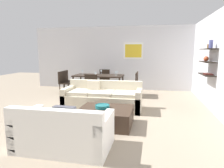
{
  "coord_description": "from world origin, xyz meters",
  "views": [
    {
      "loc": [
        1.38,
        -5.11,
        1.62
      ],
      "look_at": [
        0.3,
        0.2,
        0.75
      ],
      "focal_mm": 32.1,
      "sensor_mm": 36.0,
      "label": 1
    }
  ],
  "objects_px": {
    "dining_chair_head": "(104,78)",
    "wine_glass_left_far": "(82,71)",
    "coffee_table": "(106,117)",
    "dining_chair_left_near": "(64,81)",
    "wine_glass_right_far": "(117,72)",
    "dining_chair_foot": "(92,85)",
    "loveseat_white": "(64,132)",
    "dining_chair_right_near": "(133,83)",
    "decorative_bowl": "(102,106)",
    "wine_glass_head": "(101,71)",
    "dining_table": "(99,77)",
    "wine_glass_right_near": "(116,73)",
    "sofa_beige": "(103,99)",
    "dining_chair_right_far": "(134,82)",
    "dining_chair_left_far": "(68,80)",
    "wine_glass_foot": "(96,73)"
  },
  "relations": [
    {
      "from": "dining_chair_head",
      "to": "wine_glass_left_far",
      "type": "xyz_separation_m",
      "value": [
        -0.69,
        -0.75,
        0.37
      ]
    },
    {
      "from": "coffee_table",
      "to": "dining_chair_left_near",
      "type": "height_order",
      "value": "dining_chair_left_near"
    },
    {
      "from": "wine_glass_right_far",
      "to": "wine_glass_left_far",
      "type": "height_order",
      "value": "wine_glass_left_far"
    },
    {
      "from": "dining_chair_left_near",
      "to": "dining_chair_foot",
      "type": "relative_size",
      "value": 1.0
    },
    {
      "from": "wine_glass_left_far",
      "to": "coffee_table",
      "type": "bearing_deg",
      "value": -62.48
    },
    {
      "from": "loveseat_white",
      "to": "dining_chair_right_near",
      "type": "bearing_deg",
      "value": 79.56
    },
    {
      "from": "loveseat_white",
      "to": "coffee_table",
      "type": "height_order",
      "value": "loveseat_white"
    },
    {
      "from": "decorative_bowl",
      "to": "wine_glass_head",
      "type": "relative_size",
      "value": 1.98
    },
    {
      "from": "dining_chair_head",
      "to": "decorative_bowl",
      "type": "bearing_deg",
      "value": -76.82
    },
    {
      "from": "dining_table",
      "to": "wine_glass_head",
      "type": "height_order",
      "value": "wine_glass_head"
    },
    {
      "from": "dining_table",
      "to": "wine_glass_right_near",
      "type": "xyz_separation_m",
      "value": [
        0.69,
        -0.11,
        0.19
      ]
    },
    {
      "from": "sofa_beige",
      "to": "dining_chair_head",
      "type": "height_order",
      "value": "dining_chair_head"
    },
    {
      "from": "dining_chair_right_near",
      "to": "dining_chair_head",
      "type": "bearing_deg",
      "value": 141.29
    },
    {
      "from": "sofa_beige",
      "to": "coffee_table",
      "type": "distance_m",
      "value": 1.33
    },
    {
      "from": "coffee_table",
      "to": "dining_chair_right_far",
      "type": "distance_m",
      "value": 3.38
    },
    {
      "from": "sofa_beige",
      "to": "wine_glass_left_far",
      "type": "relative_size",
      "value": 12.52
    },
    {
      "from": "dining_table",
      "to": "dining_chair_foot",
      "type": "bearing_deg",
      "value": -90.0
    },
    {
      "from": "wine_glass_right_far",
      "to": "dining_chair_left_far",
      "type": "bearing_deg",
      "value": 177.37
    },
    {
      "from": "sofa_beige",
      "to": "dining_chair_head",
      "type": "distance_m",
      "value": 2.82
    },
    {
      "from": "loveseat_white",
      "to": "dining_chair_foot",
      "type": "relative_size",
      "value": 1.77
    },
    {
      "from": "dining_chair_left_near",
      "to": "wine_glass_right_far",
      "type": "bearing_deg",
      "value": 8.98
    },
    {
      "from": "decorative_bowl",
      "to": "dining_chair_right_far",
      "type": "distance_m",
      "value": 3.36
    },
    {
      "from": "sofa_beige",
      "to": "dining_chair_right_near",
      "type": "xyz_separation_m",
      "value": [
        0.71,
        1.67,
        0.21
      ]
    },
    {
      "from": "dining_chair_foot",
      "to": "wine_glass_head",
      "type": "xyz_separation_m",
      "value": [
        -0.0,
        1.26,
        0.36
      ]
    },
    {
      "from": "dining_table",
      "to": "wine_glass_right_far",
      "type": "distance_m",
      "value": 0.72
    },
    {
      "from": "dining_chair_right_near",
      "to": "decorative_bowl",
      "type": "bearing_deg",
      "value": -97.83
    },
    {
      "from": "dining_chair_foot",
      "to": "wine_glass_foot",
      "type": "relative_size",
      "value": 5.4
    },
    {
      "from": "dining_chair_right_near",
      "to": "sofa_beige",
      "type": "bearing_deg",
      "value": -113.0
    },
    {
      "from": "dining_chair_right_near",
      "to": "wine_glass_left_far",
      "type": "xyz_separation_m",
      "value": [
        -2.03,
        0.32,
        0.37
      ]
    },
    {
      "from": "dining_chair_left_near",
      "to": "dining_chair_right_far",
      "type": "bearing_deg",
      "value": 8.78
    },
    {
      "from": "decorative_bowl",
      "to": "dining_chair_foot",
      "type": "relative_size",
      "value": 0.37
    },
    {
      "from": "coffee_table",
      "to": "dining_chair_right_far",
      "type": "relative_size",
      "value": 1.33
    },
    {
      "from": "wine_glass_left_far",
      "to": "dining_table",
      "type": "bearing_deg",
      "value": -9.38
    },
    {
      "from": "decorative_bowl",
      "to": "dining_chair_head",
      "type": "xyz_separation_m",
      "value": [
        -0.94,
        4.0,
        0.08
      ]
    },
    {
      "from": "loveseat_white",
      "to": "decorative_bowl",
      "type": "relative_size",
      "value": 4.79
    },
    {
      "from": "dining_chair_right_far",
      "to": "dining_chair_left_far",
      "type": "distance_m",
      "value": 2.68
    },
    {
      "from": "sofa_beige",
      "to": "dining_chair_left_near",
      "type": "height_order",
      "value": "dining_chair_left_near"
    },
    {
      "from": "sofa_beige",
      "to": "wine_glass_right_far",
      "type": "distance_m",
      "value": 2.07
    },
    {
      "from": "decorative_bowl",
      "to": "dining_chair_left_far",
      "type": "relative_size",
      "value": 0.37
    },
    {
      "from": "dining_chair_head",
      "to": "sofa_beige",
      "type": "bearing_deg",
      "value": -77.12
    },
    {
      "from": "dining_chair_head",
      "to": "wine_glass_head",
      "type": "xyz_separation_m",
      "value": [
        -0.0,
        -0.47,
        0.36
      ]
    },
    {
      "from": "dining_chair_right_near",
      "to": "wine_glass_left_far",
      "type": "bearing_deg",
      "value": 171.02
    },
    {
      "from": "sofa_beige",
      "to": "dining_chair_right_far",
      "type": "height_order",
      "value": "dining_chair_right_far"
    },
    {
      "from": "loveseat_white",
      "to": "dining_chair_foot",
      "type": "xyz_separation_m",
      "value": [
        -0.57,
        3.49,
        0.21
      ]
    },
    {
      "from": "dining_table",
      "to": "wine_glass_head",
      "type": "bearing_deg",
      "value": 90.0
    },
    {
      "from": "dining_chair_right_far",
      "to": "dining_chair_right_near",
      "type": "distance_m",
      "value": 0.41
    },
    {
      "from": "dining_chair_head",
      "to": "dining_chair_right_near",
      "type": "height_order",
      "value": "same"
    },
    {
      "from": "sofa_beige",
      "to": "dining_chair_right_near",
      "type": "bearing_deg",
      "value": 67.0
    },
    {
      "from": "dining_chair_left_near",
      "to": "decorative_bowl",
      "type": "bearing_deg",
      "value": -52.14
    },
    {
      "from": "dining_chair_head",
      "to": "wine_glass_head",
      "type": "relative_size",
      "value": 5.36
    }
  ]
}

